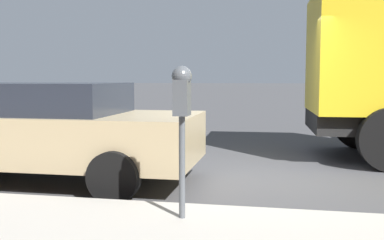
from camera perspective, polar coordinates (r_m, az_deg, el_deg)
name	(u,v)px	position (r m, az deg, el deg)	size (l,w,h in m)	color
ground_plane	(250,176)	(7.02, 7.42, -7.07)	(220.00, 220.00, 0.00)	#424244
parking_meter	(182,103)	(4.25, -1.29, 2.19)	(0.21, 0.19, 1.46)	#4C5156
car_tan	(46,129)	(6.84, -18.04, -1.08)	(2.06, 4.32, 1.44)	tan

